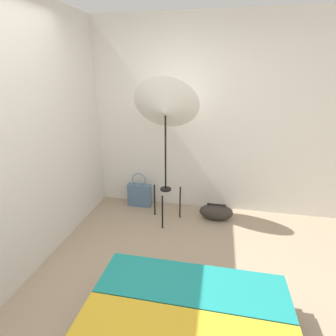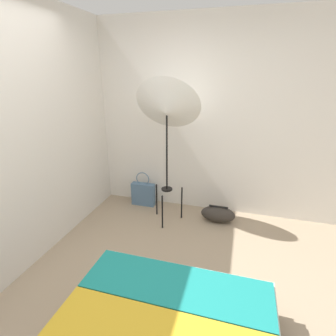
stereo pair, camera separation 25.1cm
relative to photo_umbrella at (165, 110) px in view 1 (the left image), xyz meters
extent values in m
plane|color=gray|center=(0.21, -1.55, -1.48)|extent=(14.00, 14.00, 0.00)
cube|color=silver|center=(0.21, 0.52, -0.18)|extent=(8.00, 0.05, 2.60)
cube|color=silver|center=(-1.13, -0.55, -0.18)|extent=(0.05, 8.00, 2.60)
cube|color=#197F7A|center=(0.51, -1.49, -1.10)|extent=(1.41, 0.43, 0.04)
cylinder|color=black|center=(0.00, -0.21, -1.25)|extent=(0.02, 0.02, 0.46)
cylinder|color=black|center=(-0.18, 0.10, -1.25)|extent=(0.02, 0.02, 0.46)
cylinder|color=black|center=(0.18, 0.10, -1.25)|extent=(0.02, 0.02, 0.46)
cylinder|color=black|center=(0.00, 0.00, -1.02)|extent=(0.14, 0.14, 0.02)
cylinder|color=black|center=(0.00, 0.00, -0.50)|extent=(0.02, 0.02, 1.04)
cone|color=white|center=(0.00, 0.00, 0.01)|extent=(0.79, 0.60, 0.73)
cube|color=slate|center=(-0.47, 0.32, -1.31)|extent=(0.35, 0.11, 0.34)
torus|color=slate|center=(-0.47, 0.32, -1.06)|extent=(0.20, 0.01, 0.20)
ellipsoid|color=#332D28|center=(0.67, 0.15, -1.37)|extent=(0.45, 0.22, 0.22)
cube|color=black|center=(0.67, 0.15, -1.26)|extent=(0.25, 0.04, 0.01)
camera|label=1|loc=(0.64, -3.05, 0.41)|focal=28.00mm
camera|label=2|loc=(0.88, -2.99, 0.41)|focal=28.00mm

